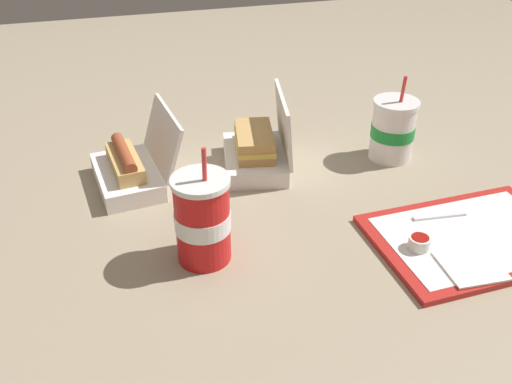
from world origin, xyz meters
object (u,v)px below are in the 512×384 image
object	(u,v)px
plastic_fork	(440,216)
clamshell_sandwich_center	(258,150)
ketchup_cup	(419,242)
soda_cup_front	(393,130)
clamshell_hotdog_right	(131,168)
soda_cup_left	(203,219)
food_tray	(472,238)

from	to	relation	value
plastic_fork	clamshell_sandwich_center	distance (m)	0.42
ketchup_cup	soda_cup_front	size ratio (longest dim) A/B	0.20
clamshell_hotdog_right	soda_cup_left	size ratio (longest dim) A/B	0.98
soda_cup_front	soda_cup_left	bearing A→B (deg)	-153.16
clamshell_sandwich_center	soda_cup_left	world-z (taller)	soda_cup_left
food_tray	clamshell_hotdog_right	xyz separation A→B (m)	(-0.60, 0.38, 0.03)
ketchup_cup	clamshell_hotdog_right	world-z (taller)	clamshell_hotdog_right
soda_cup_front	clamshell_sandwich_center	bearing A→B (deg)	172.81
food_tray	plastic_fork	distance (m)	0.08
plastic_fork	soda_cup_front	bearing A→B (deg)	89.14
clamshell_hotdog_right	soda_cup_left	xyz separation A→B (m)	(0.10, -0.29, 0.04)
soda_cup_left	ketchup_cup	bearing A→B (deg)	-14.41
plastic_fork	food_tray	bearing A→B (deg)	-62.98
food_tray	ketchup_cup	size ratio (longest dim) A/B	9.50
clamshell_sandwich_center	soda_cup_front	world-z (taller)	soda_cup_front
food_tray	clamshell_hotdog_right	bearing A→B (deg)	147.41
clamshell_hotdog_right	soda_cup_left	distance (m)	0.31
clamshell_sandwich_center	soda_cup_front	xyz separation A→B (m)	(0.31, -0.04, 0.03)
ketchup_cup	soda_cup_left	distance (m)	0.39
clamshell_hotdog_right	clamshell_sandwich_center	distance (m)	0.29
food_tray	soda_cup_front	distance (m)	0.35
clamshell_sandwich_center	soda_cup_front	size ratio (longest dim) A/B	1.12
food_tray	clamshell_sandwich_center	bearing A→B (deg)	129.38
ketchup_cup	clamshell_sandwich_center	size ratio (longest dim) A/B	0.18
food_tray	soda_cup_left	bearing A→B (deg)	169.65
clamshell_sandwich_center	soda_cup_front	bearing A→B (deg)	-7.19
ketchup_cup	soda_cup_left	xyz separation A→B (m)	(-0.38, 0.10, 0.06)
clamshell_hotdog_right	ketchup_cup	bearing A→B (deg)	-39.02
ketchup_cup	plastic_fork	bearing A→B (deg)	40.87
clamshell_hotdog_right	clamshell_sandwich_center	xyz separation A→B (m)	(0.29, -0.00, 0.00)
ketchup_cup	soda_cup_left	size ratio (longest dim) A/B	0.18
plastic_fork	soda_cup_left	distance (m)	0.47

